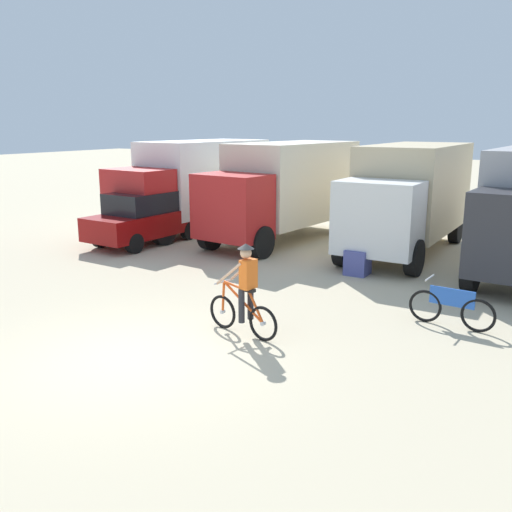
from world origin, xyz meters
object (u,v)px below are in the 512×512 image
(bicycle_spare, at_px, (451,308))
(sedan_parked, at_px, (144,218))
(cyclist_orange_shirt, at_px, (244,293))
(supply_crate, at_px, (358,262))
(box_truck_cream_rv, at_px, (284,186))
(box_truck_avon_van, at_px, (195,181))
(box_truck_tan_camper, at_px, (409,193))

(bicycle_spare, bearing_deg, sedan_parked, 165.18)
(cyclist_orange_shirt, relative_size, supply_crate, 2.65)
(box_truck_cream_rv, relative_size, sedan_parked, 1.63)
(cyclist_orange_shirt, xyz_separation_m, supply_crate, (0.20, 5.36, -0.50))
(supply_crate, bearing_deg, bicycle_spare, -42.45)
(bicycle_spare, bearing_deg, box_truck_cream_rv, 140.16)
(bicycle_spare, xyz_separation_m, supply_crate, (-3.09, 2.83, -0.05))
(box_truck_avon_van, height_order, sedan_parked, box_truck_avon_van)
(box_truck_cream_rv, relative_size, supply_crate, 10.11)
(sedan_parked, relative_size, cyclist_orange_shirt, 2.34)
(cyclist_orange_shirt, bearing_deg, sedan_parked, 144.18)
(supply_crate, bearing_deg, cyclist_orange_shirt, -92.18)
(box_truck_avon_van, xyz_separation_m, box_truck_tan_camper, (8.07, 0.40, 0.00))
(sedan_parked, distance_m, supply_crate, 7.68)
(box_truck_avon_van, distance_m, cyclist_orange_shirt, 11.31)
(box_truck_cream_rv, distance_m, sedan_parked, 4.89)
(box_truck_avon_van, relative_size, bicycle_spare, 4.00)
(cyclist_orange_shirt, height_order, supply_crate, cyclist_orange_shirt)
(box_truck_cream_rv, distance_m, box_truck_tan_camper, 4.26)
(box_truck_tan_camper, height_order, supply_crate, box_truck_tan_camper)
(box_truck_cream_rv, distance_m, supply_crate, 5.20)
(box_truck_avon_van, xyz_separation_m, cyclist_orange_shirt, (7.56, -8.35, -1.03))
(box_truck_avon_van, bearing_deg, cyclist_orange_shirt, -47.85)
(box_truck_tan_camper, relative_size, cyclist_orange_shirt, 3.71)
(box_truck_cream_rv, relative_size, box_truck_tan_camper, 1.03)
(box_truck_tan_camper, xyz_separation_m, bicycle_spare, (2.78, -6.21, -1.48))
(box_truck_cream_rv, xyz_separation_m, sedan_parked, (-3.73, -3.01, -0.99))
(sedan_parked, bearing_deg, bicycle_spare, -14.82)
(box_truck_cream_rv, distance_m, bicycle_spare, 9.26)
(box_truck_tan_camper, bearing_deg, sedan_parked, -157.09)
(box_truck_cream_rv, xyz_separation_m, cyclist_orange_shirt, (3.73, -8.40, -1.03))
(box_truck_avon_van, relative_size, sedan_parked, 1.62)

